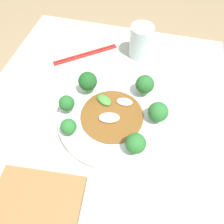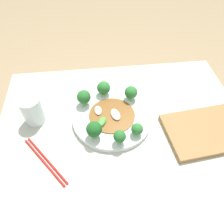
{
  "view_description": "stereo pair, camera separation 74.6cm",
  "coord_description": "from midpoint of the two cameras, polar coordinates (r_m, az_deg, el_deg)",
  "views": [
    {
      "loc": [
        -0.29,
        -0.13,
        1.26
      ],
      "look_at": [
        0.04,
        -0.04,
        0.76
      ],
      "focal_mm": 35.0,
      "sensor_mm": 36.0,
      "label": 1
    },
    {
      "loc": [
        0.1,
        0.5,
        1.39
      ],
      "look_at": [
        0.04,
        -0.04,
        0.76
      ],
      "focal_mm": 35.0,
      "sensor_mm": 36.0,
      "label": 2
    }
  ],
  "objects": [
    {
      "name": "ground_plane",
      "position": [
        1.34,
        10.26,
        -31.66
      ],
      "size": [
        8.0,
        8.0,
        0.0
      ],
      "primitive_type": "plane",
      "color": "#9E8460"
    },
    {
      "name": "table",
      "position": [
        0.99,
        13.85,
        -30.6
      ],
      "size": [
        0.96,
        0.74,
        0.72
      ],
      "color": "#B7BCAD",
      "rests_on": "ground_plane"
    },
    {
      "name": "plate",
      "position": [
        0.65,
        25.59,
        -24.69
      ],
      "size": [
        0.31,
        0.31,
        0.02
      ],
      "color": "silver",
      "rests_on": "table"
    },
    {
      "name": "broccoli_northeast",
      "position": [
        0.6,
        18.82,
        -16.17
      ],
      "size": [
        0.06,
        0.06,
        0.07
      ],
      "color": "#7AAD5B",
      "rests_on": "plate"
    },
    {
      "name": "broccoli_northwest",
      "position": [
        0.57,
        16.79,
        -30.76
      ],
      "size": [
        0.04,
        0.04,
        0.05
      ],
      "color": "#70A356",
      "rests_on": "plate"
    },
    {
      "name": "broccoli_southeast",
      "position": [
        0.67,
        33.08,
        -15.27
      ],
      "size": [
        0.05,
        0.05,
        0.07
      ],
      "color": "#7AAD5B",
      "rests_on": "plate"
    },
    {
      "name": "broccoli_southwest",
      "position": [
        0.63,
        35.59,
        -31.68
      ],
      "size": [
        0.05,
        0.05,
        0.06
      ],
      "color": "#7AAD5B",
      "rests_on": "plate"
    },
    {
      "name": "broccoli_north",
      "position": [
        0.57,
        14.45,
        -23.83
      ],
      "size": [
        0.04,
        0.04,
        0.06
      ],
      "color": "#7AAD5B",
      "rests_on": "plate"
    },
    {
      "name": "broccoli_south",
      "position": [
        0.67,
        37.67,
        -22.33
      ],
      "size": [
        0.05,
        0.05,
        0.06
      ],
      "color": "#89B76B",
      "rests_on": "plate"
    },
    {
      "name": "stirfry_center",
      "position": [
        0.64,
        25.84,
        -23.76
      ],
      "size": [
        0.18,
        0.18,
        0.02
      ],
      "color": "brown",
      "rests_on": "plate"
    },
    {
      "name": "drinking_glass",
      "position": [
        0.74,
        28.49,
        -0.99
      ],
      "size": [
        0.08,
        0.08,
        0.11
      ],
      "color": "silver",
      "rests_on": "table"
    },
    {
      "name": "chopsticks",
      "position": [
        0.71,
        13.0,
        -3.71
      ],
      "size": [
        0.16,
        0.2,
        0.01
      ],
      "color": "red",
      "rests_on": "table"
    }
  ]
}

